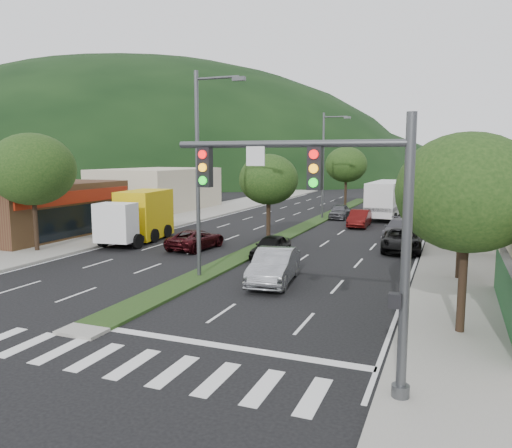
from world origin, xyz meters
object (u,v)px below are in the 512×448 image
at_px(car_queue_e, 340,211).
at_px(sedan_silver, 274,266).
at_px(traffic_signal, 341,212).
at_px(tree_r_d, 460,166).
at_px(tree_med_far, 346,165).
at_px(box_truck, 139,218).
at_px(car_queue_c, 359,218).
at_px(tree_med_near, 269,180).
at_px(tree_r_c, 461,176).
at_px(car_queue_d, 402,240).
at_px(car_queue_a, 271,247).
at_px(car_queue_f, 383,205).
at_px(car_queue_b, 399,229).
at_px(tree_l_a, 32,169).
at_px(tree_r_b, 464,177).
at_px(tree_r_e, 459,167).
at_px(streetlight_near, 201,165).
at_px(motorhome, 387,199).
at_px(streetlight_mid, 325,160).
at_px(tree_r_a, 468,193).

bearing_deg(car_queue_e, sedan_silver, -87.67).
distance_m(traffic_signal, sedan_silver, 11.80).
height_order(tree_r_d, tree_med_far, tree_r_d).
bearing_deg(box_truck, car_queue_c, -142.78).
xyz_separation_m(tree_r_d, tree_med_near, (-12.00, -12.00, -0.75)).
relative_size(tree_r_c, car_queue_d, 1.26).
height_order(traffic_signal, car_queue_a, traffic_signal).
bearing_deg(car_queue_f, tree_med_near, -101.99).
relative_size(traffic_signal, sedan_silver, 1.42).
xyz_separation_m(traffic_signal, tree_r_d, (2.97, 31.54, 0.54)).
xyz_separation_m(car_queue_b, car_queue_e, (-6.56, 10.00, -0.02)).
relative_size(tree_r_c, tree_l_a, 0.89).
bearing_deg(sedan_silver, tree_med_far, 88.91).
xyz_separation_m(tree_r_b, car_queue_a, (-10.32, 1.84, -4.37)).
height_order(sedan_silver, car_queue_c, sedan_silver).
bearing_deg(tree_r_d, car_queue_a, -122.57).
bearing_deg(tree_l_a, tree_r_e, 50.76).
relative_size(tree_r_e, tree_l_a, 0.93).
bearing_deg(tree_r_b, streetlight_near, -161.27).
height_order(tree_r_c, motorhome, tree_r_c).
bearing_deg(tree_r_e, box_truck, -130.99).
bearing_deg(tree_l_a, car_queue_f, 61.38).
distance_m(tree_med_near, car_queue_e, 16.35).
relative_size(tree_med_far, car_queue_d, 1.35).
bearing_deg(car_queue_b, tree_r_b, -70.81).
relative_size(tree_r_c, tree_r_d, 0.90).
bearing_deg(traffic_signal, tree_r_c, 82.15).
bearing_deg(car_queue_b, car_queue_e, 124.03).
distance_m(traffic_signal, streetlight_near, 13.03).
relative_size(tree_r_d, car_queue_a, 1.84).
distance_m(tree_r_e, tree_med_near, 25.06).
xyz_separation_m(tree_r_b, tree_r_e, (0.00, 28.00, -0.14)).
bearing_deg(car_queue_b, tree_med_near, -143.27).
relative_size(streetlight_mid, sedan_silver, 2.02).
bearing_deg(car_queue_c, tree_med_near, -113.13).
relative_size(car_queue_d, car_queue_e, 1.26).
xyz_separation_m(tree_med_near, tree_l_a, (-12.50, -8.00, 0.75)).
height_order(tree_med_far, car_queue_a, tree_med_far).
bearing_deg(car_queue_e, car_queue_b, -59.65).
relative_size(traffic_signal, car_queue_c, 1.60).
bearing_deg(car_queue_a, car_queue_f, 84.11).
height_order(tree_r_a, car_queue_a, tree_r_a).
height_order(traffic_signal, tree_med_far, tree_med_far).
relative_size(tree_med_far, box_truck, 0.93).
relative_size(tree_med_far, sedan_silver, 1.40).
distance_m(traffic_signal, tree_r_e, 41.65).
height_order(tree_r_b, car_queue_a, tree_r_b).
xyz_separation_m(streetlight_mid, car_queue_b, (7.85, -9.16, -4.87)).
distance_m(car_queue_f, box_truck, 28.88).
height_order(tree_med_far, sedan_silver, tree_med_far).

